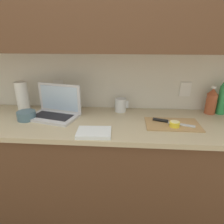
# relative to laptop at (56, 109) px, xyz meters

# --- Properties ---
(ground_plane) EXTENTS (12.00, 12.00, 0.00)m
(ground_plane) POSITION_rel_laptop_xyz_m (0.31, -0.07, -0.99)
(ground_plane) COLOR #847056
(ground_plane) RESTS_ON ground
(wall_back) EXTENTS (5.20, 0.38, 2.60)m
(wall_back) POSITION_rel_laptop_xyz_m (0.31, 0.17, 0.56)
(wall_back) COLOR silver
(wall_back) RESTS_ON ground_plane
(counter_unit) EXTENTS (2.55, 0.62, 0.94)m
(counter_unit) POSITION_rel_laptop_xyz_m (0.29, -0.07, -0.52)
(counter_unit) COLOR brown
(counter_unit) RESTS_ON ground_plane
(laptop) EXTENTS (0.41, 0.32, 0.25)m
(laptop) POSITION_rel_laptop_xyz_m (0.00, 0.00, 0.00)
(laptop) COLOR silver
(laptop) RESTS_ON counter_unit
(cutting_board) EXTENTS (0.38, 0.23, 0.01)m
(cutting_board) POSITION_rel_laptop_xyz_m (0.89, -0.10, -0.06)
(cutting_board) COLOR tan
(cutting_board) RESTS_ON counter_unit
(knife) EXTENTS (0.29, 0.12, 0.02)m
(knife) POSITION_rel_laptop_xyz_m (0.84, -0.07, -0.04)
(knife) COLOR silver
(knife) RESTS_ON cutting_board
(lemon_half_cut) EXTENTS (0.07, 0.07, 0.04)m
(lemon_half_cut) POSITION_rel_laptop_xyz_m (0.89, -0.14, -0.03)
(lemon_half_cut) COLOR yellow
(lemon_half_cut) RESTS_ON cutting_board
(bottle_green_soda) EXTENTS (0.08, 0.08, 0.23)m
(bottle_green_soda) POSITION_rel_laptop_xyz_m (1.24, 0.16, 0.04)
(bottle_green_soda) COLOR #A34C2D
(bottle_green_soda) RESTS_ON counter_unit
(bottle_oil_tall) EXTENTS (0.07, 0.07, 0.32)m
(bottle_oil_tall) POSITION_rel_laptop_xyz_m (1.32, 0.16, 0.09)
(bottle_oil_tall) COLOR #2D934C
(bottle_oil_tall) RESTS_ON counter_unit
(measuring_cup) EXTENTS (0.11, 0.09, 0.11)m
(measuring_cup) POSITION_rel_laptop_xyz_m (0.50, 0.15, -0.00)
(measuring_cup) COLOR silver
(measuring_cup) RESTS_ON counter_unit
(bowl_white) EXTENTS (0.14, 0.14, 0.07)m
(bowl_white) POSITION_rel_laptop_xyz_m (-0.20, -0.08, -0.03)
(bowl_white) COLOR slate
(bowl_white) RESTS_ON counter_unit
(paper_towel_roll) EXTENTS (0.10, 0.10, 0.24)m
(paper_towel_roll) POSITION_rel_laptop_xyz_m (-0.33, 0.13, 0.06)
(paper_towel_roll) COLOR white
(paper_towel_roll) RESTS_ON counter_unit
(dish_towel) EXTENTS (0.23, 0.17, 0.02)m
(dish_towel) POSITION_rel_laptop_xyz_m (0.35, -0.28, -0.05)
(dish_towel) COLOR white
(dish_towel) RESTS_ON counter_unit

